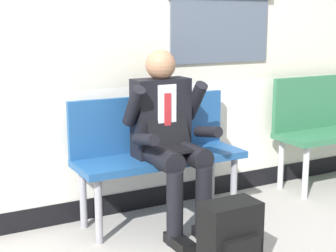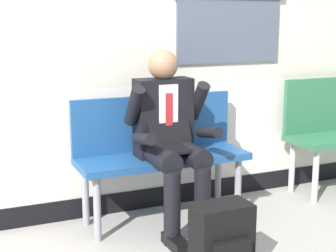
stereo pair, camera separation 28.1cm
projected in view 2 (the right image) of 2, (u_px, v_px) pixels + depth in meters
ground_plane at (164, 235)px, 3.48m from camera, size 18.00×18.00×0.00m
station_wall at (133, 39)px, 3.74m from camera, size 5.22×0.17×2.63m
bench_with_person at (159, 147)px, 3.69m from camera, size 1.24×0.42×0.90m
person_seated at (170, 135)px, 3.48m from camera, size 0.57×0.70×1.24m
backpack at (222, 241)px, 2.87m from camera, size 0.33×0.24×0.43m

